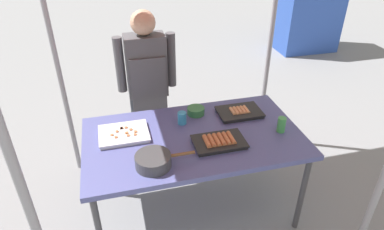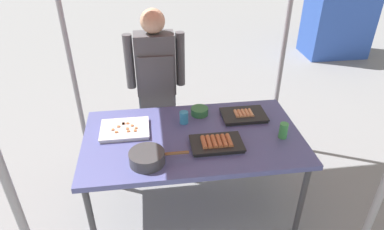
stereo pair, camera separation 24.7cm
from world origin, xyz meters
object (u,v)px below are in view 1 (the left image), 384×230
Objects in this scene: drink_cup_by_wok at (182,118)px; cooking_wok at (154,160)px; tray_pork_links at (239,112)px; vendor_woman at (147,81)px; tray_grilled_sausages at (219,142)px; stall_table at (194,142)px; tray_meat_skewers at (124,134)px; condiment_bowl at (196,111)px; drink_cup_near_edge at (281,125)px.

cooking_wok is at bearing -123.05° from drink_cup_by_wok.
vendor_woman is (-0.67, 0.53, 0.11)m from tray_pork_links.
stall_table is at bearing 135.93° from tray_grilled_sausages.
tray_pork_links is 0.91m from cooking_wok.
cooking_wok reaches higher than tray_meat_skewers.
vendor_woman is (0.27, 0.61, 0.11)m from tray_meat_skewers.
tray_grilled_sausages is 0.70m from tray_meat_skewers.
cooking_wok is at bearing 83.89° from vendor_woman.
condiment_bowl reaches higher than stall_table.
condiment_bowl is at bearing 126.55° from vendor_woman.
tray_pork_links is 0.48m from drink_cup_by_wok.
vendor_woman is at bearing 136.32° from drink_cup_near_edge.
condiment_bowl reaches higher than tray_grilled_sausages.
stall_table is 4.56× the size of tray_pork_links.
tray_meat_skewers is 3.72× the size of drink_cup_by_wok.
cooking_wok is (-0.49, -0.12, 0.02)m from tray_grilled_sausages.
drink_cup_by_wok is (-0.69, 0.29, -0.01)m from drink_cup_near_edge.
tray_meat_skewers is 3.07× the size of drink_cup_near_edge.
vendor_woman is (-0.33, 0.44, 0.10)m from condiment_bowl.
stall_table is 4.44× the size of tray_meat_skewers.
drink_cup_by_wok is (0.29, 0.45, 0.00)m from cooking_wok.
tray_meat_skewers is at bearing 168.56° from drink_cup_near_edge.
drink_cup_by_wok is (0.45, 0.06, 0.03)m from tray_meat_skewers.
drink_cup_by_wok is (-0.48, -0.02, 0.03)m from tray_pork_links.
drink_cup_by_wok is at bearing -142.09° from condiment_bowl.
drink_cup_by_wok is (-0.19, 0.33, 0.03)m from tray_grilled_sausages.
tray_grilled_sausages is at bearing 13.92° from cooking_wok.
tray_meat_skewers is 1.17m from drink_cup_near_edge.
cooking_wok is 1.00m from drink_cup_near_edge.
cooking_wok is (-0.34, -0.26, 0.10)m from stall_table.
drink_cup_by_wok is at bearing 108.72° from vendor_woman.
tray_pork_links is at bearing 141.61° from vendor_woman.
vendor_woman is (-0.38, 0.88, 0.11)m from tray_grilled_sausages.
vendor_woman reaches higher than condiment_bowl.
stall_table is 0.52m from tray_meat_skewers.
tray_meat_skewers is 0.94m from tray_pork_links.
vendor_woman reaches higher than stall_table.
cooking_wok is 4.08× the size of drink_cup_by_wok.
tray_pork_links is 0.23× the size of vendor_woman.
stall_table is 0.32m from condiment_bowl.
vendor_woman is (-0.88, 0.84, 0.07)m from drink_cup_near_edge.
drink_cup_by_wok is at bearing 120.41° from tray_grilled_sausages.
stall_table is 16.51× the size of drink_cup_by_wok.
stall_table is 0.49m from tray_pork_links.
stall_table is at bearing -76.42° from drink_cup_by_wok.
tray_pork_links is (0.44, 0.20, 0.07)m from stall_table.
vendor_woman reaches higher than tray_meat_skewers.
cooking_wok reaches higher than tray_pork_links.
cooking_wok is (-0.77, -0.47, 0.03)m from tray_pork_links.
tray_pork_links is at bearing 124.19° from drink_cup_near_edge.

